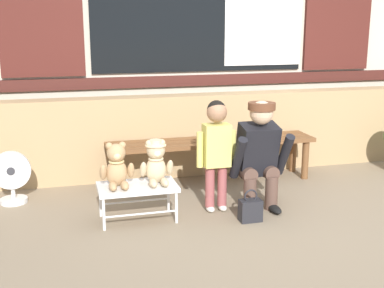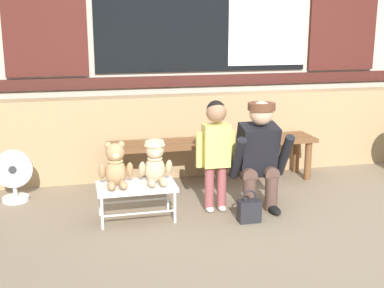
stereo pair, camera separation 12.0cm
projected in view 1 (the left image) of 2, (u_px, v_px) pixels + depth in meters
name	position (u px, v px, depth m)	size (l,w,h in m)	color
ground_plane	(261.00, 219.00, 4.16)	(60.00, 60.00, 0.00)	#84725B
brick_low_wall	(210.00, 133.00, 5.40)	(6.97, 0.25, 0.85)	tan
shop_facade	(198.00, 14.00, 5.59)	(7.11, 0.26, 3.33)	beige
wooden_bench_long	(212.00, 146.00, 5.04)	(2.10, 0.40, 0.44)	brown
small_display_bench	(137.00, 189.00, 4.09)	(0.64, 0.36, 0.30)	silver
teddy_bear_plain	(117.00, 167.00, 4.00)	(0.28, 0.26, 0.36)	tan
teddy_bear_with_hat	(156.00, 163.00, 4.08)	(0.28, 0.27, 0.36)	#CCB289
child_standing	(216.00, 144.00, 4.22)	(0.35, 0.18, 0.96)	#994C4C
adult_crouching	(259.00, 154.00, 4.32)	(0.50, 0.49, 0.95)	brown
handbag_on_ground	(250.00, 210.00, 4.10)	(0.18, 0.11, 0.27)	#232328
floor_fan	(12.00, 178.00, 4.47)	(0.34, 0.24, 0.48)	silver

